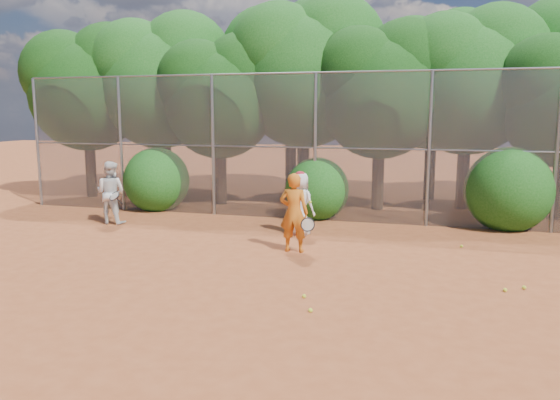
% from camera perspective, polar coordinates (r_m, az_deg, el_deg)
% --- Properties ---
extents(ground, '(80.00, 80.00, 0.00)m').
position_cam_1_polar(ground, '(9.32, 1.73, -9.34)').
color(ground, '#9A4822').
rests_on(ground, ground).
extents(fence_back, '(20.05, 0.09, 4.03)m').
position_cam_1_polar(fence_back, '(14.78, 7.05, 5.59)').
color(fence_back, gray).
rests_on(fence_back, ground).
extents(tree_0, '(4.38, 3.81, 6.00)m').
position_cam_1_polar(tree_0, '(20.28, -19.41, 11.41)').
color(tree_0, black).
rests_on(tree_0, ground).
extents(tree_1, '(4.64, 4.03, 6.35)m').
position_cam_1_polar(tree_1, '(19.42, -12.37, 12.52)').
color(tree_1, black).
rests_on(tree_1, ground).
extents(tree_2, '(3.99, 3.47, 5.47)m').
position_cam_1_polar(tree_2, '(17.70, -6.14, 11.15)').
color(tree_2, black).
rests_on(tree_2, ground).
extents(tree_3, '(4.89, 4.26, 6.70)m').
position_cam_1_polar(tree_3, '(17.95, 2.74, 13.75)').
color(tree_3, black).
rests_on(tree_3, ground).
extents(tree_4, '(4.19, 3.64, 5.73)m').
position_cam_1_polar(tree_4, '(16.91, 10.66, 11.73)').
color(tree_4, black).
rests_on(tree_4, ground).
extents(tree_5, '(4.51, 3.92, 6.17)m').
position_cam_1_polar(tree_5, '(17.67, 19.24, 12.21)').
color(tree_5, black).
rests_on(tree_5, ground).
extents(tree_9, '(4.83, 4.20, 6.62)m').
position_cam_1_polar(tree_9, '(21.93, -11.84, 12.59)').
color(tree_9, black).
rests_on(tree_9, ground).
extents(tree_10, '(5.15, 4.48, 7.06)m').
position_cam_1_polar(tree_10, '(20.34, 1.39, 13.88)').
color(tree_10, black).
rests_on(tree_10, ground).
extents(tree_11, '(4.64, 4.03, 6.35)m').
position_cam_1_polar(tree_11, '(19.26, 15.96, 12.42)').
color(tree_11, black).
rests_on(tree_11, ground).
extents(bush_0, '(2.00, 2.00, 2.00)m').
position_cam_1_polar(bush_0, '(17.08, -12.76, 2.36)').
color(bush_0, '#154E13').
rests_on(bush_0, ground).
extents(bush_1, '(1.80, 1.80, 1.80)m').
position_cam_1_polar(bush_1, '(15.35, 3.89, 1.44)').
color(bush_1, '#154E13').
rests_on(bush_1, ground).
extents(bush_2, '(2.20, 2.20, 2.20)m').
position_cam_1_polar(bush_2, '(15.11, 22.79, 1.38)').
color(bush_2, '#154E13').
rests_on(bush_2, ground).
extents(player_yellow, '(0.81, 0.48, 1.70)m').
position_cam_1_polar(player_yellow, '(11.59, 1.47, -1.33)').
color(player_yellow, '#CD6818').
rests_on(player_yellow, ground).
extents(player_teen, '(0.87, 0.70, 1.56)m').
position_cam_1_polar(player_teen, '(13.24, 2.10, -0.34)').
color(player_teen, silver).
rests_on(player_teen, ground).
extents(player_white, '(0.89, 0.78, 1.67)m').
position_cam_1_polar(player_white, '(15.24, -17.27, 0.75)').
color(player_white, silver).
rests_on(player_white, ground).
extents(ball_0, '(0.07, 0.07, 0.07)m').
position_cam_1_polar(ball_0, '(10.19, 24.15, -8.34)').
color(ball_0, '#C9DA27').
rests_on(ball_0, ground).
extents(ball_1, '(0.07, 0.07, 0.07)m').
position_cam_1_polar(ball_1, '(12.73, 18.44, -4.60)').
color(ball_1, '#C9DA27').
rests_on(ball_1, ground).
extents(ball_2, '(0.07, 0.07, 0.07)m').
position_cam_1_polar(ball_2, '(8.32, 3.20, -11.43)').
color(ball_2, '#C9DA27').
rests_on(ball_2, ground).
extents(ball_3, '(0.07, 0.07, 0.07)m').
position_cam_1_polar(ball_3, '(9.93, 22.46, -8.68)').
color(ball_3, '#C9DA27').
rests_on(ball_3, ground).
extents(ball_4, '(0.07, 0.07, 0.07)m').
position_cam_1_polar(ball_4, '(8.91, 2.53, -10.00)').
color(ball_4, '#C9DA27').
rests_on(ball_4, ground).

